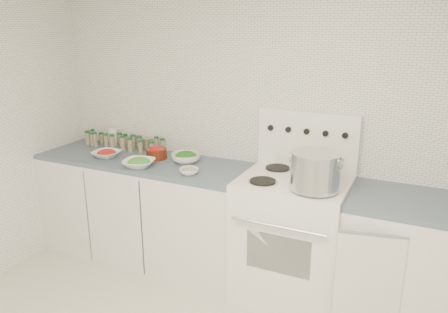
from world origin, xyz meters
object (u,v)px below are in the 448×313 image
at_px(stock_pot, 315,169).
at_px(bowl_tomato, 106,154).
at_px(bowl_snowpea, 139,163).
at_px(stove, 292,234).

relative_size(stock_pot, bowl_tomato, 1.50).
bearing_deg(stock_pot, bowl_snowpea, -179.69).
bearing_deg(stock_pot, bowl_tomato, 177.14).
bearing_deg(bowl_tomato, stove, 3.01).
height_order(stock_pot, bowl_tomato, stock_pot).
xyz_separation_m(stock_pot, bowl_snowpea, (-1.39, -0.01, -0.14)).
xyz_separation_m(stove, stock_pot, (0.18, -0.17, 0.58)).
bearing_deg(bowl_tomato, stock_pot, -2.86).
bearing_deg(bowl_snowpea, bowl_tomato, 166.40).
height_order(bowl_tomato, bowl_snowpea, bowl_snowpea).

